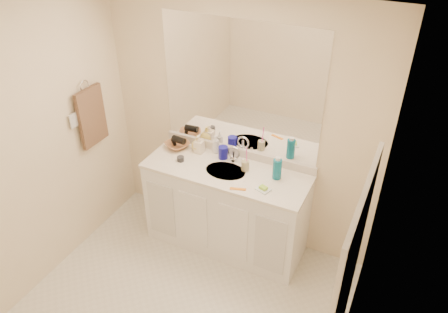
% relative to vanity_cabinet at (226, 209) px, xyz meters
% --- Properties ---
extents(ceiling, '(2.60, 2.60, 0.02)m').
position_rel_vanity_cabinet_xyz_m(ceiling, '(0.00, -1.02, 1.97)').
color(ceiling, white).
rests_on(ceiling, wall_back).
extents(wall_back, '(2.60, 0.02, 2.40)m').
position_rel_vanity_cabinet_xyz_m(wall_back, '(0.00, 0.28, 0.77)').
color(wall_back, '#F5E2C0').
rests_on(wall_back, floor).
extents(wall_left, '(0.02, 2.60, 2.40)m').
position_rel_vanity_cabinet_xyz_m(wall_left, '(-1.30, -1.02, 0.77)').
color(wall_left, '#F5E2C0').
rests_on(wall_left, floor).
extents(wall_right, '(0.02, 2.60, 2.40)m').
position_rel_vanity_cabinet_xyz_m(wall_right, '(1.30, -1.02, 0.77)').
color(wall_right, '#F5E2C0').
rests_on(wall_right, floor).
extents(vanity_cabinet, '(1.50, 0.55, 0.85)m').
position_rel_vanity_cabinet_xyz_m(vanity_cabinet, '(0.00, 0.00, 0.00)').
color(vanity_cabinet, white).
rests_on(vanity_cabinet, floor).
extents(countertop, '(1.52, 0.57, 0.03)m').
position_rel_vanity_cabinet_xyz_m(countertop, '(0.00, 0.00, 0.44)').
color(countertop, white).
rests_on(countertop, vanity_cabinet).
extents(backsplash, '(1.52, 0.03, 0.08)m').
position_rel_vanity_cabinet_xyz_m(backsplash, '(0.00, 0.26, 0.50)').
color(backsplash, silver).
rests_on(backsplash, countertop).
extents(sink_basin, '(0.37, 0.37, 0.02)m').
position_rel_vanity_cabinet_xyz_m(sink_basin, '(0.00, -0.02, 0.44)').
color(sink_basin, beige).
rests_on(sink_basin, countertop).
extents(faucet, '(0.02, 0.02, 0.11)m').
position_rel_vanity_cabinet_xyz_m(faucet, '(0.00, 0.16, 0.51)').
color(faucet, silver).
rests_on(faucet, countertop).
extents(mirror, '(1.48, 0.01, 1.20)m').
position_rel_vanity_cabinet_xyz_m(mirror, '(0.00, 0.27, 1.14)').
color(mirror, white).
rests_on(mirror, wall_back).
extents(blue_mug, '(0.10, 0.10, 0.12)m').
position_rel_vanity_cabinet_xyz_m(blue_mug, '(-0.11, 0.16, 0.52)').
color(blue_mug, '#1918A5').
rests_on(blue_mug, countertop).
extents(tan_cup, '(0.07, 0.07, 0.09)m').
position_rel_vanity_cabinet_xyz_m(tan_cup, '(0.15, 0.07, 0.50)').
color(tan_cup, tan).
rests_on(tan_cup, countertop).
extents(toothbrush, '(0.01, 0.04, 0.18)m').
position_rel_vanity_cabinet_xyz_m(toothbrush, '(0.16, 0.07, 0.60)').
color(toothbrush, '#F941AC').
rests_on(toothbrush, tan_cup).
extents(mouthwash_bottle, '(0.10, 0.10, 0.19)m').
position_rel_vanity_cabinet_xyz_m(mouthwash_bottle, '(0.45, 0.08, 0.55)').
color(mouthwash_bottle, '#0A6582').
rests_on(mouthwash_bottle, countertop).
extents(soap_dish, '(0.14, 0.12, 0.01)m').
position_rel_vanity_cabinet_xyz_m(soap_dish, '(0.41, -0.14, 0.46)').
color(soap_dish, white).
rests_on(soap_dish, countertop).
extents(green_soap, '(0.08, 0.06, 0.02)m').
position_rel_vanity_cabinet_xyz_m(green_soap, '(0.41, -0.14, 0.48)').
color(green_soap, '#9EDB35').
rests_on(green_soap, soap_dish).
extents(orange_comb, '(0.14, 0.07, 0.01)m').
position_rel_vanity_cabinet_xyz_m(orange_comb, '(0.21, -0.22, 0.46)').
color(orange_comb, orange).
rests_on(orange_comb, countertop).
extents(dark_jar, '(0.07, 0.07, 0.05)m').
position_rel_vanity_cabinet_xyz_m(dark_jar, '(-0.44, -0.06, 0.48)').
color(dark_jar, '#2E2E34').
rests_on(dark_jar, countertop).
extents(soap_bottle_white, '(0.08, 0.08, 0.18)m').
position_rel_vanity_cabinet_xyz_m(soap_bottle_white, '(-0.22, 0.22, 0.55)').
color(soap_bottle_white, white).
rests_on(soap_bottle_white, countertop).
extents(soap_bottle_cream, '(0.08, 0.09, 0.18)m').
position_rel_vanity_cabinet_xyz_m(soap_bottle_cream, '(-0.36, 0.15, 0.55)').
color(soap_bottle_cream, '#FFEECF').
rests_on(soap_bottle_cream, countertop).
extents(soap_bottle_yellow, '(0.15, 0.15, 0.16)m').
position_rel_vanity_cabinet_xyz_m(soap_bottle_yellow, '(-0.38, 0.17, 0.54)').
color(soap_bottle_yellow, '#F5DA5F').
rests_on(soap_bottle_yellow, countertop).
extents(wicker_basket, '(0.29, 0.29, 0.05)m').
position_rel_vanity_cabinet_xyz_m(wicker_basket, '(-0.59, 0.14, 0.48)').
color(wicker_basket, '#A56942').
rests_on(wicker_basket, countertop).
extents(hair_dryer, '(0.14, 0.08, 0.07)m').
position_rel_vanity_cabinet_xyz_m(hair_dryer, '(-0.57, 0.14, 0.54)').
color(hair_dryer, black).
rests_on(hair_dryer, wicker_basket).
extents(towel_ring, '(0.01, 0.11, 0.11)m').
position_rel_vanity_cabinet_xyz_m(towel_ring, '(-1.27, -0.25, 1.12)').
color(towel_ring, silver).
rests_on(towel_ring, wall_left).
extents(hand_towel, '(0.04, 0.32, 0.55)m').
position_rel_vanity_cabinet_xyz_m(hand_towel, '(-1.25, -0.25, 0.82)').
color(hand_towel, '#432F23').
rests_on(hand_towel, towel_ring).
extents(switch_plate, '(0.01, 0.08, 0.13)m').
position_rel_vanity_cabinet_xyz_m(switch_plate, '(-1.27, -0.45, 0.88)').
color(switch_plate, silver).
rests_on(switch_plate, wall_left).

